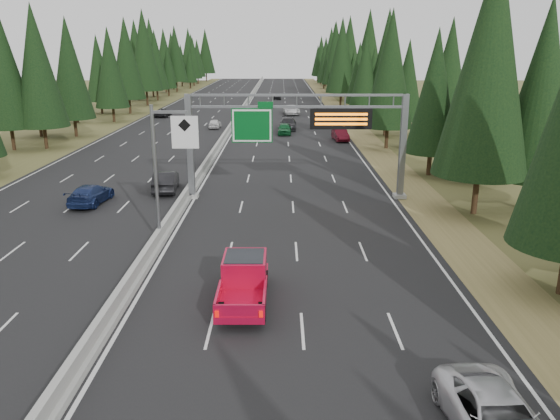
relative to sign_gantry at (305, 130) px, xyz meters
The scene contains 19 objects.
road 46.29m from the sign_gantry, 101.18° to the left, with size 32.00×260.00×0.08m, color black.
shoulder_right 46.28m from the sign_gantry, 78.86° to the left, with size 3.60×260.00×0.06m, color olive.
shoulder_left 52.70m from the sign_gantry, 120.63° to the left, with size 3.60×260.00×0.06m, color brown.
median_barrier 46.25m from the sign_gantry, 101.18° to the left, with size 0.70×260.00×0.85m.
sign_gantry is the anchor object (origin of this frame).
hov_sign_pole 12.96m from the sign_gantry, 130.04° to the right, with size 2.80×0.50×8.00m.
tree_row_right 39.90m from the sign_gantry, 70.70° to the left, with size 11.80×245.48×18.84m.
tree_row_left 54.86m from the sign_gantry, 124.25° to the left, with size 12.02×244.29×18.67m.
silver_minivan 27.61m from the sign_gantry, 80.67° to the right, with size 2.41×5.22×1.45m, color silver.
red_pickup 18.17m from the sign_gantry, 101.25° to the right, with size 2.05×5.75×1.87m.
car_ahead_green 32.80m from the sign_gantry, 92.32° to the left, with size 1.75×4.35×1.48m, color #135629.
car_ahead_dkred 28.24m from the sign_gantry, 78.45° to the left, with size 1.54×4.41×1.45m, color #580C19.
car_ahead_dkgrey 37.26m from the sign_gantry, 91.20° to the left, with size 2.27×5.58×1.62m, color black.
car_ahead_white 55.75m from the sign_gantry, 89.96° to the left, with size 2.64×5.73×1.59m, color silver.
car_ahead_far 85.36m from the sign_gantry, 91.78° to the left, with size 1.65×4.10×1.40m, color black.
car_onc_near 12.04m from the sign_gantry, 168.58° to the left, with size 1.72×4.93×1.62m, color black.
car_onc_blue 16.43m from the sign_gantry, behind, with size 2.01×4.95×1.44m, color navy.
car_onc_white 40.25m from the sign_gantry, 106.39° to the left, with size 1.53×3.81×1.30m, color silver.
car_onc_far 56.74m from the sign_gantry, 112.48° to the left, with size 2.27×4.91×1.37m, color black.
Camera 1 is at (7.13, -5.27, 11.01)m, focal length 35.00 mm.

